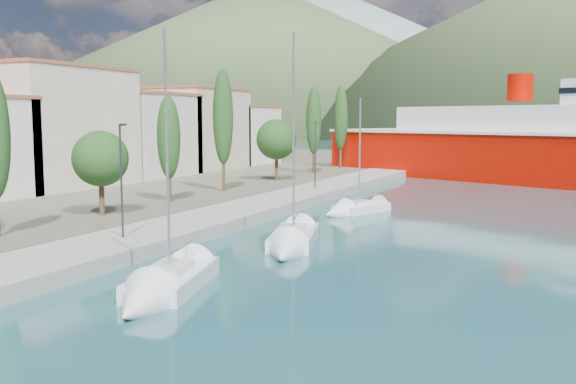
% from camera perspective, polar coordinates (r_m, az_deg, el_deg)
% --- Properties ---
extents(ground, '(1400.00, 1400.00, 0.00)m').
position_cam_1_polar(ground, '(135.49, 19.24, 3.16)').
color(ground, '#22535B').
extents(quay, '(5.00, 88.00, 0.80)m').
position_cam_1_polar(quay, '(46.84, -3.82, -1.72)').
color(quay, gray).
rests_on(quay, ground).
extents(town_buildings, '(9.20, 69.20, 11.30)m').
position_cam_1_polar(town_buildings, '(68.63, -16.49, 4.98)').
color(town_buildings, beige).
rests_on(town_buildings, land_strip).
extents(tree_row, '(4.18, 65.42, 10.76)m').
position_cam_1_polar(tree_row, '(56.18, -6.28, 5.19)').
color(tree_row, '#47301E').
rests_on(tree_row, land_strip).
extents(lamp_posts, '(0.15, 48.96, 6.06)m').
position_cam_1_polar(lamp_posts, '(36.58, -12.76, 1.62)').
color(lamp_posts, '#2D2D33').
rests_on(lamp_posts, quay).
extents(sailboat_near, '(4.48, 8.47, 11.66)m').
position_cam_1_polar(sailboat_near, '(26.04, -11.66, -8.75)').
color(sailboat_near, silver).
rests_on(sailboat_near, ground).
extents(sailboat_mid, '(4.84, 9.13, 12.72)m').
position_cam_1_polar(sailboat_mid, '(34.80, 0.13, -4.75)').
color(sailboat_mid, silver).
rests_on(sailboat_mid, ground).
extents(sailboat_far, '(4.17, 6.75, 9.46)m').
position_cam_1_polar(sailboat_far, '(48.16, 5.39, -1.66)').
color(sailboat_far, silver).
rests_on(sailboat_far, ground).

